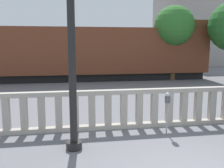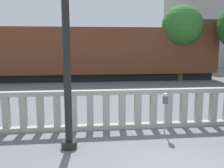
{
  "view_description": "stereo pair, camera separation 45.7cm",
  "coord_description": "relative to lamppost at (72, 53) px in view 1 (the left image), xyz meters",
  "views": [
    {
      "loc": [
        -2.35,
        -4.14,
        2.66
      ],
      "look_at": [
        -0.97,
        4.37,
        1.27
      ],
      "focal_mm": 40.0,
      "sensor_mm": 36.0,
      "label": 1
    },
    {
      "loc": [
        -1.9,
        -4.2,
        2.66
      ],
      "look_at": [
        -0.97,
        4.37,
        1.27
      ],
      "focal_mm": 40.0,
      "sensor_mm": 36.0,
      "label": 2
    }
  ],
  "objects": [
    {
      "name": "building_block",
      "position": [
        15.71,
        25.1,
        3.26
      ],
      "size": [
        8.31,
        7.8,
        11.39
      ],
      "color": "gray",
      "rests_on": "ground"
    },
    {
      "name": "train_near",
      "position": [
        -2.3,
        12.54,
        -0.45
      ],
      "size": [
        25.14,
        3.02,
        4.4
      ],
      "color": "black",
      "rests_on": "ground"
    },
    {
      "name": "lamppost",
      "position": [
        0.0,
        0.0,
        0.0
      ],
      "size": [
        0.41,
        0.41,
        5.1
      ],
      "color": "black",
      "rests_on": "ground"
    },
    {
      "name": "train_far",
      "position": [
        4.4,
        26.49,
        -0.62
      ],
      "size": [
        28.26,
        2.74,
        4.06
      ],
      "color": "black",
      "rests_on": "ground"
    },
    {
      "name": "parking_meter",
      "position": [
        2.74,
        0.66,
        -1.44
      ],
      "size": [
        0.16,
        0.16,
        1.27
      ],
      "color": "#99999E",
      "rests_on": "ground"
    },
    {
      "name": "balustrade",
      "position": [
        2.34,
        1.39,
        -1.81
      ],
      "size": [
        17.25,
        0.24,
        1.25
      ],
      "color": "#ADA599",
      "rests_on": "ground"
    },
    {
      "name": "tree_right",
      "position": [
        7.38,
        11.38,
        1.47
      ],
      "size": [
        2.89,
        2.89,
        5.4
      ],
      "color": "brown",
      "rests_on": "ground"
    }
  ]
}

